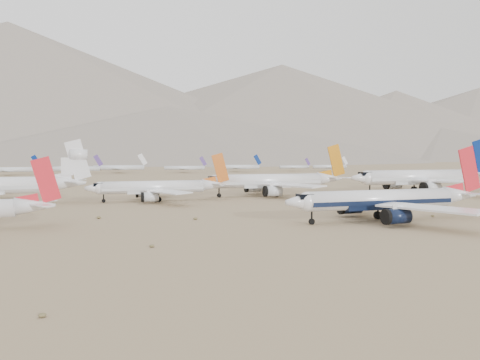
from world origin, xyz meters
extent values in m
plane|color=#7D6449|center=(0.00, 0.00, 0.00)|extent=(7000.00, 7000.00, 0.00)
cylinder|color=white|center=(8.24, -0.55, 4.88)|extent=(35.89, 4.24, 4.24)
cube|color=black|center=(8.24, -0.55, 4.35)|extent=(35.17, 4.31, 0.95)
sphere|color=white|center=(-9.71, -0.55, 4.88)|extent=(4.24, 4.24, 4.24)
cube|color=black|center=(-10.34, -0.55, 6.05)|extent=(2.97, 2.76, 1.06)
cone|color=white|center=(30.42, -0.55, 5.20)|extent=(8.97, 4.24, 4.24)
cube|color=white|center=(11.01, -13.14, 4.14)|extent=(13.86, 21.84, 0.66)
cube|color=white|center=(32.17, -4.68, 5.73)|extent=(5.70, 7.45, 0.25)
cylinder|color=black|center=(6.25, -9.38, 2.22)|extent=(4.98, 3.05, 3.05)
cube|color=white|center=(11.01, 12.03, 4.14)|extent=(13.86, 21.84, 0.66)
cube|color=white|center=(32.17, 3.57, 5.73)|extent=(5.70, 7.45, 0.25)
cylinder|color=black|center=(6.25, 8.27, 2.22)|extent=(4.98, 3.05, 3.05)
cube|color=red|center=(32.91, -0.55, 11.39)|extent=(6.80, 0.34, 11.21)
cylinder|color=black|center=(-8.65, -0.55, 0.64)|extent=(1.27, 0.53, 1.27)
cylinder|color=black|center=(9.73, -3.52, 0.89)|extent=(1.78, 1.06, 1.78)
cylinder|color=black|center=(9.73, 2.42, 0.89)|extent=(1.78, 1.06, 1.78)
cone|color=white|center=(-63.71, 12.56, 4.48)|extent=(7.62, 3.66, 3.66)
cube|color=white|center=(-62.23, 9.05, 4.93)|extent=(4.84, 6.33, 0.22)
cube|color=white|center=(-62.23, 16.07, 4.93)|extent=(4.84, 6.33, 0.22)
cube|color=red|center=(-61.59, 12.56, 9.74)|extent=(5.78, 0.29, 9.52)
cylinder|color=white|center=(68.45, 61.91, 6.29)|extent=(45.10, 5.47, 5.47)
cube|color=silver|center=(68.45, 61.91, 5.60)|extent=(44.20, 5.55, 1.23)
sphere|color=white|center=(45.90, 61.91, 6.29)|extent=(5.47, 5.47, 5.47)
cube|color=black|center=(45.08, 61.91, 7.79)|extent=(3.83, 3.55, 1.37)
cone|color=white|center=(96.32, 61.91, 6.70)|extent=(11.28, 5.47, 5.47)
cube|color=white|center=(71.93, 46.02, 5.33)|extent=(17.42, 27.45, 0.85)
cylinder|color=silver|center=(65.94, 50.76, 2.86)|extent=(6.26, 3.94, 3.94)
cube|color=white|center=(71.93, 77.80, 5.33)|extent=(17.42, 27.45, 0.85)
cube|color=white|center=(98.52, 67.12, 7.38)|extent=(7.16, 9.36, 0.33)
cylinder|color=silver|center=(65.94, 73.06, 2.86)|extent=(6.26, 3.94, 3.94)
cube|color=navy|center=(99.46, 61.91, 14.50)|extent=(8.55, 0.44, 14.08)
cylinder|color=black|center=(47.26, 61.91, 0.82)|extent=(1.64, 0.68, 1.64)
cylinder|color=black|center=(70.33, 58.08, 1.15)|extent=(2.30, 1.37, 2.30)
cylinder|color=black|center=(70.33, 65.74, 1.15)|extent=(2.30, 1.37, 2.30)
cylinder|color=white|center=(8.66, 67.32, 5.55)|extent=(39.74, 4.83, 4.83)
cube|color=silver|center=(8.66, 67.32, 4.95)|extent=(38.94, 4.90, 1.09)
sphere|color=white|center=(-11.21, 67.32, 5.55)|extent=(4.83, 4.83, 4.83)
cube|color=black|center=(-11.94, 67.32, 6.88)|extent=(3.38, 3.14, 1.21)
cone|color=white|center=(33.22, 67.32, 5.92)|extent=(9.93, 4.83, 4.83)
cube|color=white|center=(11.73, 53.32, 4.71)|extent=(15.35, 24.19, 0.75)
cube|color=white|center=(35.15, 62.74, 6.52)|extent=(6.31, 8.25, 0.29)
cylinder|color=silver|center=(6.45, 57.49, 2.53)|extent=(5.52, 3.48, 3.48)
cube|color=white|center=(11.73, 81.33, 4.71)|extent=(15.35, 24.19, 0.75)
cube|color=white|center=(35.15, 71.91, 6.52)|extent=(6.31, 8.25, 0.29)
cylinder|color=silver|center=(6.45, 77.16, 2.53)|extent=(5.52, 3.48, 3.48)
cube|color=#B56B0F|center=(35.98, 67.32, 12.80)|extent=(7.53, 0.39, 12.41)
cylinder|color=black|center=(-10.00, 67.32, 0.72)|extent=(1.45, 0.60, 1.45)
cylinder|color=black|center=(10.31, 63.94, 1.01)|extent=(2.03, 1.21, 2.03)
cylinder|color=black|center=(10.31, 70.70, 1.01)|extent=(2.03, 1.21, 2.03)
cylinder|color=white|center=(-33.66, 60.92, 4.57)|extent=(32.49, 3.97, 3.97)
cube|color=silver|center=(-33.66, 60.92, 4.07)|extent=(31.84, 4.03, 0.89)
sphere|color=white|center=(-49.91, 60.92, 4.57)|extent=(3.97, 3.97, 3.97)
cube|color=black|center=(-50.50, 60.92, 5.66)|extent=(2.78, 2.58, 0.99)
cone|color=white|center=(-13.58, 60.92, 4.86)|extent=(8.12, 3.97, 3.97)
cube|color=white|center=(-31.15, 49.46, 3.87)|extent=(12.55, 19.77, 0.61)
cube|color=white|center=(-12.00, 57.16, 5.36)|extent=(5.16, 6.74, 0.24)
cylinder|color=silver|center=(-35.47, 52.87, 2.08)|extent=(4.51, 2.86, 2.86)
cube|color=white|center=(-31.15, 72.38, 3.87)|extent=(12.55, 19.77, 0.61)
cube|color=white|center=(-12.00, 64.67, 5.36)|extent=(5.16, 6.74, 0.24)
cylinder|color=silver|center=(-35.47, 68.97, 2.08)|extent=(4.51, 2.86, 2.86)
cube|color=#C45816|center=(-11.33, 60.92, 10.50)|extent=(6.16, 0.32, 10.15)
cylinder|color=black|center=(-48.92, 60.92, 0.60)|extent=(1.19, 0.50, 1.19)
cylinder|color=black|center=(-32.31, 58.14, 0.83)|extent=(1.67, 0.99, 1.67)
cylinder|color=black|center=(-32.31, 63.70, 0.83)|extent=(1.67, 0.99, 1.67)
cone|color=white|center=(-59.20, 64.64, 6.11)|extent=(10.41, 4.99, 4.99)
cube|color=white|center=(-57.18, 59.84, 6.73)|extent=(6.61, 8.64, 0.30)
cube|color=white|center=(-57.18, 69.43, 6.73)|extent=(6.61, 8.64, 0.30)
cube|color=white|center=(-56.31, 64.64, 13.30)|extent=(7.89, 0.40, 13.00)
cylinder|color=white|center=(-56.02, 64.64, 14.91)|extent=(5.21, 3.23, 3.23)
cylinder|color=silver|center=(-107.21, 290.21, 4.26)|extent=(37.72, 3.73, 3.73)
cube|color=navy|center=(-89.45, 290.21, 10.57)|extent=(7.51, 0.37, 9.46)
cube|color=silver|center=(-107.21, 280.45, 3.70)|extent=(9.94, 17.37, 0.37)
cube|color=silver|center=(-107.21, 299.98, 3.70)|extent=(9.94, 17.37, 0.37)
cylinder|color=silver|center=(-63.07, 296.86, 4.31)|extent=(38.64, 3.82, 3.82)
cube|color=#4E3580|center=(-44.89, 296.86, 10.76)|extent=(7.70, 0.38, 9.69)
cube|color=silver|center=(-63.07, 286.86, 3.74)|extent=(10.18, 17.79, 0.38)
cube|color=silver|center=(-63.07, 306.86, 3.74)|extent=(10.18, 17.79, 0.38)
cylinder|color=silver|center=(-27.83, 314.87, 4.45)|extent=(41.50, 4.10, 4.10)
cube|color=white|center=(-8.30, 314.87, 11.38)|extent=(8.27, 0.41, 10.41)
cube|color=silver|center=(-27.83, 304.13, 3.84)|extent=(10.93, 19.10, 0.41)
cube|color=silver|center=(-27.83, 325.61, 3.84)|extent=(10.93, 19.10, 0.41)
cylinder|color=silver|center=(25.54, 303.07, 4.10)|extent=(34.37, 3.40, 3.40)
cube|color=#4E3580|center=(41.72, 303.07, 9.84)|extent=(6.85, 0.34, 8.62)
cube|color=silver|center=(25.54, 294.18, 3.59)|extent=(9.06, 15.82, 0.34)
cube|color=silver|center=(25.54, 311.97, 3.59)|extent=(9.06, 15.82, 0.34)
cylinder|color=silver|center=(75.07, 307.98, 4.34)|extent=(39.28, 3.88, 3.88)
cube|color=navy|center=(93.56, 307.98, 10.90)|extent=(7.82, 0.39, 9.85)
cube|color=silver|center=(75.07, 297.82, 3.76)|extent=(10.35, 18.08, 0.39)
cube|color=silver|center=(75.07, 318.15, 3.76)|extent=(10.35, 18.08, 0.39)
cylinder|color=silver|center=(131.86, 312.02, 3.86)|extent=(29.63, 2.93, 2.93)
cube|color=#4E3580|center=(145.80, 312.02, 8.81)|extent=(5.90, 0.29, 7.43)
cube|color=silver|center=(131.86, 304.35, 3.42)|extent=(7.81, 13.64, 0.29)
cube|color=silver|center=(131.86, 319.68, 3.42)|extent=(7.81, 13.64, 0.29)
cylinder|color=silver|center=(164.26, 302.77, 4.09)|extent=(34.18, 3.38, 3.38)
cube|color=white|center=(180.35, 302.77, 9.80)|extent=(6.81, 0.34, 8.57)
cube|color=silver|center=(164.26, 293.92, 3.58)|extent=(9.01, 15.73, 0.34)
cube|color=silver|center=(164.26, 311.62, 3.58)|extent=(9.01, 15.73, 0.34)
cone|color=slate|center=(-300.00, 1690.00, 235.00)|extent=(2444.00, 2444.00, 470.00)
cone|color=slate|center=(200.00, 1480.00, 120.00)|extent=(1824.00, 1824.00, 240.00)
cone|color=slate|center=(700.00, 1660.00, 190.00)|extent=(2356.00, 2356.00, 380.00)
cone|color=slate|center=(1200.00, 1600.00, 145.00)|extent=(1682.00, 1682.00, 290.00)
cone|color=slate|center=(1800.00, 1750.00, 175.00)|extent=(2380.00, 2380.00, 350.00)
cone|color=slate|center=(150.00, 1100.00, 70.00)|extent=(1260.00, 1260.00, 140.00)
cone|color=slate|center=(1000.00, 1100.00, 50.00)|extent=(900.00, 900.00, 100.00)
ellipsoid|color=brown|center=(-57.80, -44.20, 0.21)|extent=(0.70, 0.70, 0.39)
ellipsoid|color=brown|center=(-44.10, -14.90, 0.25)|extent=(0.84, 0.84, 0.46)
ellipsoid|color=brown|center=(-30.40, 14.40, 0.29)|extent=(0.98, 0.98, 0.54)
ellipsoid|color=brown|center=(24.40, 1.60, 0.25)|extent=(0.84, 0.84, 0.46)
ellipsoid|color=brown|center=(38.10, 30.90, 0.29)|extent=(0.98, 0.98, 0.54)
ellipsoid|color=brown|center=(-51.28, 22.96, 0.32)|extent=(1.06, 1.06, 0.58)
camera|label=1|loc=(-53.78, -89.16, 14.60)|focal=35.00mm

